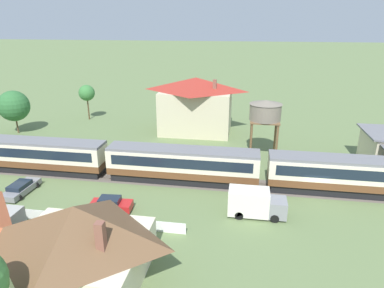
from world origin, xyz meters
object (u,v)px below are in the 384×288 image
Objects in this scene: cottage_brown_roof at (77,241)px; parked_car_red at (111,204)px; passenger_train at (185,164)px; yard_tree_2 at (14,106)px; parked_car_grey at (21,188)px; station_house_red_roof at (196,105)px; water_tower at (265,111)px; delivery_truck_grey at (255,203)px; yard_tree_0 at (87,93)px.

parked_car_red is at bearing 98.51° from cottage_brown_roof.
passenger_train is 33.59m from yard_tree_2.
passenger_train is at bearing 74.42° from cottage_brown_roof.
parked_car_grey is at bearing -161.16° from passenger_train.
station_house_red_roof is 1.54× the size of water_tower.
station_house_red_roof is 2.94× the size of parked_car_red.
yard_tree_2 reaches higher than parked_car_grey.
yard_tree_2 is at bearing -169.38° from station_house_red_roof.
water_tower is at bearing 85.60° from delivery_truck_grey.
station_house_red_roof is 21.56m from yard_tree_0.
station_house_red_roof reaches higher than parked_car_red.
parked_car_red is at bearing -61.49° from yard_tree_0.
yard_tree_0 is at bearing 51.07° from yard_tree_2.
station_house_red_roof is 1.87× the size of yard_tree_0.
yard_tree_2 is (-24.71, 21.02, 3.94)m from parked_car_red.
water_tower reaches higher than cottage_brown_roof.
cottage_brown_roof is (-4.62, -16.56, 0.74)m from passenger_train.
parked_car_red is (10.92, -1.77, 0.05)m from parked_car_grey.
yard_tree_2 reaches higher than delivery_truck_grey.
yard_tree_2 is (-26.06, 30.05, 1.62)m from cottage_brown_roof.
yard_tree_0 is 0.92× the size of yard_tree_2.
yard_tree_0 is at bearing 114.43° from cottage_brown_roof.
station_house_red_roof reaches higher than parked_car_grey.
passenger_train is 7.41× the size of station_house_red_roof.
cottage_brown_roof is at bearing -85.94° from parked_car_red.
cottage_brown_roof reaches higher than parked_car_red.
station_house_red_roof is at bearing 85.18° from cottage_brown_roof.
passenger_train reaches higher than delivery_truck_grey.
cottage_brown_roof is 1.53× the size of yard_tree_0.
yard_tree_0 reaches higher than parked_car_grey.
parked_car_red is 0.76× the size of delivery_truck_grey.
cottage_brown_roof is (-13.66, -25.65, -3.45)m from water_tower.
station_house_red_roof reaches higher than delivery_truck_grey.
cottage_brown_roof is at bearing -49.07° from yard_tree_2.
parked_car_red is (-15.01, -16.62, -5.78)m from water_tower.
station_house_red_roof is 1.22× the size of cottage_brown_roof.
water_tower reaches higher than yard_tree_2.
passenger_train reaches higher than parked_car_red.
parked_car_red reaches higher than parked_car_grey.
cottage_brown_roof is at bearing -118.04° from water_tower.
station_house_red_roof reaches higher than yard_tree_0.
cottage_brown_roof is 9.42m from parked_car_red.
yard_tree_2 is (-13.79, 19.25, 3.99)m from parked_car_grey.
delivery_truck_grey is 0.84× the size of yard_tree_0.
yard_tree_0 is at bearing 134.26° from passenger_train.
yard_tree_2 is at bearing 130.93° from cottage_brown_roof.
station_house_red_roof is at bearing 94.90° from passenger_train.
parked_car_grey is at bearing -54.38° from yard_tree_2.
water_tower reaches higher than passenger_train.
station_house_red_roof is 29.32m from parked_car_grey.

